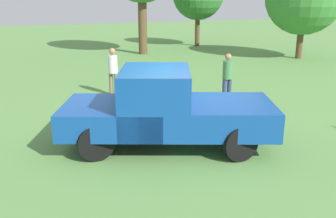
% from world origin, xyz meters
% --- Properties ---
extents(ground_plane, '(80.00, 80.00, 0.00)m').
position_xyz_m(ground_plane, '(0.00, 0.00, 0.00)').
color(ground_plane, '#5B8C47').
extents(pickup_truck, '(5.16, 3.57, 1.82)m').
position_xyz_m(pickup_truck, '(0.27, 0.48, 0.94)').
color(pickup_truck, black).
rests_on(pickup_truck, ground_plane).
extents(person_bystander, '(0.45, 0.45, 1.67)m').
position_xyz_m(person_bystander, '(0.25, -4.49, 0.94)').
color(person_bystander, '#7A6B51').
rests_on(person_bystander, ground_plane).
extents(person_visitor, '(0.36, 0.36, 1.60)m').
position_xyz_m(person_visitor, '(-3.07, -2.35, 0.90)').
color(person_visitor, navy).
rests_on(person_visitor, ground_plane).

